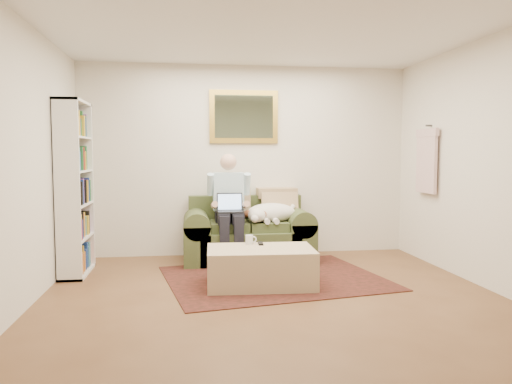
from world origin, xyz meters
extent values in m
cube|color=brown|center=(0.00, 0.00, 0.00)|extent=(4.50, 5.00, 0.01)
cube|color=white|center=(0.00, 0.00, 2.60)|extent=(4.50, 5.00, 0.01)
cube|color=silver|center=(0.00, 2.50, 1.30)|extent=(4.50, 0.01, 2.60)
cube|color=silver|center=(-2.25, 0.00, 1.30)|extent=(0.01, 5.00, 2.60)
cube|color=silver|center=(2.25, 0.00, 1.30)|extent=(0.01, 5.00, 2.60)
cube|color=black|center=(0.14, 1.06, 0.01)|extent=(2.62, 2.24, 0.01)
cube|color=#394223|center=(-0.04, 2.01, 0.21)|extent=(1.26, 0.81, 0.41)
cube|color=#394223|center=(-0.04, 2.36, 0.62)|extent=(1.53, 0.18, 0.42)
cube|color=#394223|center=(-0.70, 2.01, 0.25)|extent=(0.33, 0.81, 0.84)
cube|color=#394223|center=(0.63, 2.01, 0.25)|extent=(0.33, 0.81, 0.84)
cube|color=#394223|center=(-0.28, 1.96, 0.47)|extent=(0.48, 0.54, 0.12)
cube|color=#394223|center=(0.21, 1.96, 0.47)|extent=(0.48, 0.54, 0.12)
cube|color=black|center=(-0.28, 1.78, 0.68)|extent=(0.32, 0.22, 0.02)
cube|color=black|center=(-0.28, 1.89, 0.79)|extent=(0.32, 0.06, 0.22)
cube|color=#99BFF2|center=(-0.28, 1.88, 0.79)|extent=(0.29, 0.04, 0.19)
cube|color=tan|center=(-0.06, 0.77, 0.20)|extent=(1.15, 0.76, 0.40)
cylinder|color=white|center=(-0.14, 1.02, 0.45)|extent=(0.08, 0.08, 0.10)
cube|color=black|center=(-0.02, 0.99, 0.41)|extent=(0.06, 0.15, 0.02)
cube|color=gold|center=(-0.04, 2.48, 1.90)|extent=(0.94, 0.04, 0.72)
cube|color=gray|center=(-0.04, 2.46, 1.90)|extent=(0.80, 0.01, 0.58)
camera|label=1|loc=(-0.81, -4.36, 1.40)|focal=35.00mm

